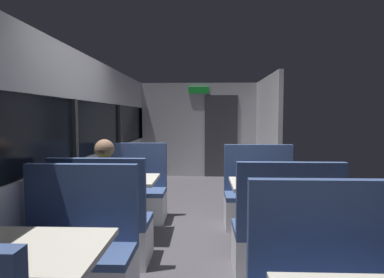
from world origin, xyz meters
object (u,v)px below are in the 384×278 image
Objects in this scene: bench_mid_window_facing_entry at (133,197)px; seated_passenger at (105,209)px; dining_table_near_window at (27,264)px; bench_mid_window_facing_end at (103,231)px; bench_rear_aisle_facing_entry at (260,202)px; dining_table_rear_aisle at (270,191)px; bench_near_window_facing_entry at (75,262)px; bench_rear_aisle_facing_end at (285,241)px; dining_table_mid_window at (120,186)px.

seated_passenger reaches higher than bench_mid_window_facing_entry.
bench_mid_window_facing_end is (0.00, 1.41, -0.31)m from dining_table_near_window.
bench_rear_aisle_facing_entry is at bearing -6.38° from bench_mid_window_facing_entry.
dining_table_near_window is 1.00× the size of dining_table_rear_aisle.
bench_near_window_facing_entry and bench_rear_aisle_facing_end have the same top height.
dining_table_near_window is 2.83m from bench_mid_window_facing_entry.
bench_mid_window_facing_entry is at bearing 90.00° from bench_near_window_facing_entry.
bench_near_window_facing_entry is at bearing -133.10° from bench_rear_aisle_facing_entry.
bench_rear_aisle_facing_entry is at bearing 90.00° from bench_rear_aisle_facing_end.
bench_rear_aisle_facing_entry is 2.13m from seated_passenger.
dining_table_mid_window is 0.64m from seated_passenger.
bench_mid_window_facing_end and bench_rear_aisle_facing_entry have the same top height.
dining_table_mid_window is 0.82× the size of bench_rear_aisle_facing_end.
bench_rear_aisle_facing_entry is (0.00, 1.40, 0.00)m from bench_rear_aisle_facing_end.
bench_mid_window_facing_entry and bench_rear_aisle_facing_entry have the same top height.
seated_passenger is at bearing -147.82° from bench_rear_aisle_facing_entry.
bench_mid_window_facing_end is 1.88m from dining_table_rear_aisle.
dining_table_rear_aisle is (1.79, 0.50, 0.31)m from bench_mid_window_facing_end.
bench_rear_aisle_facing_end is at bearing -6.38° from bench_mid_window_facing_end.
bench_rear_aisle_facing_entry is at bearing 46.90° from bench_near_window_facing_entry.
bench_rear_aisle_facing_entry reaches higher than dining_table_mid_window.
bench_near_window_facing_entry is 2.18m from dining_table_rear_aisle.
bench_rear_aisle_facing_entry is at bearing 33.81° from bench_mid_window_facing_end.
dining_table_near_window is 0.82× the size of bench_rear_aisle_facing_end.
dining_table_near_window is 0.82× the size of bench_mid_window_facing_end.
seated_passenger is (-1.79, -1.13, 0.21)m from bench_rear_aisle_facing_entry.
dining_table_near_window and dining_table_rear_aisle have the same top height.
dining_table_rear_aisle is at bearing -26.68° from bench_mid_window_facing_entry.
bench_near_window_facing_entry reaches higher than dining_table_rear_aisle.
dining_table_mid_window is 2.03m from bench_rear_aisle_facing_end.
seated_passenger reaches higher than bench_rear_aisle_facing_entry.
dining_table_mid_window is 0.82× the size of bench_rear_aisle_facing_entry.
bench_mid_window_facing_end and bench_rear_aisle_facing_end have the same top height.
bench_mid_window_facing_entry is 1.80m from bench_rear_aisle_facing_entry.
bench_mid_window_facing_entry is 2.40m from bench_rear_aisle_facing_end.
bench_near_window_facing_entry is at bearing 90.00° from dining_table_near_window.
bench_mid_window_facing_entry is (0.00, 0.70, -0.31)m from dining_table_mid_window.
dining_table_near_window is 1.49m from seated_passenger.
dining_table_rear_aisle is at bearing 46.90° from dining_table_near_window.
bench_rear_aisle_facing_entry reaches higher than dining_table_near_window.
dining_table_mid_window is 1.80m from dining_table_rear_aisle.
dining_table_near_window is 0.77m from bench_near_window_facing_entry.
dining_table_rear_aisle is (1.79, 1.21, 0.31)m from bench_near_window_facing_entry.
bench_rear_aisle_facing_end is 1.40m from bench_rear_aisle_facing_entry.
dining_table_near_window is 3.18m from bench_rear_aisle_facing_entry.
bench_mid_window_facing_entry is at bearing 90.00° from dining_table_mid_window.
dining_table_near_window is at bearing -90.00° from bench_mid_window_facing_end.
bench_mid_window_facing_entry is (0.00, 1.40, 0.00)m from bench_mid_window_facing_end.
bench_near_window_facing_entry is 2.62m from bench_rear_aisle_facing_entry.
bench_mid_window_facing_entry is at bearing 90.00° from dining_table_near_window.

